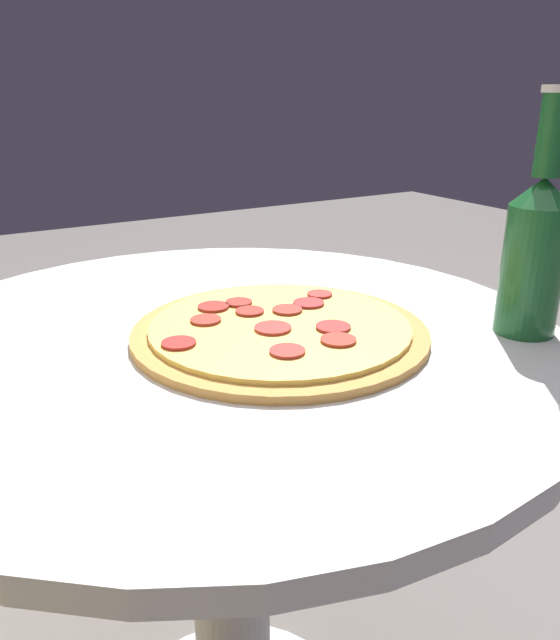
% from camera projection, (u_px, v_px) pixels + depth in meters
% --- Properties ---
extents(table, '(0.82, 0.82, 0.69)m').
position_uv_depth(table, '(227.00, 458.00, 0.81)').
color(table, silver).
rests_on(table, ground_plane).
extents(pizza, '(0.35, 0.35, 0.02)m').
position_uv_depth(pizza, '(280.00, 330.00, 0.73)').
color(pizza, '#C68E47').
rests_on(pizza, table).
extents(beer_bottle, '(0.07, 0.07, 0.28)m').
position_uv_depth(beer_bottle, '(535.00, 247.00, 0.71)').
color(beer_bottle, '#195628').
rests_on(beer_bottle, table).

